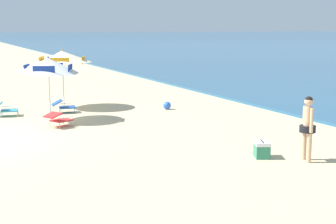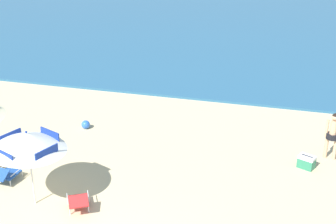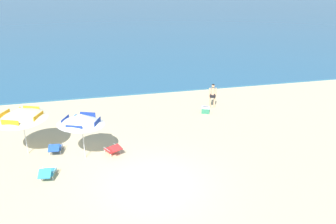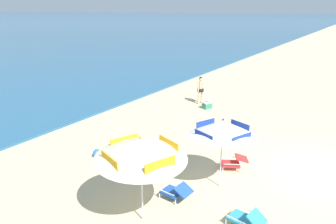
% 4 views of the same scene
% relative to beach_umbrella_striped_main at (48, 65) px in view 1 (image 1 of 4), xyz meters
% --- Properties ---
extents(beach_umbrella_striped_main, '(2.80, 2.78, 2.24)m').
position_rel_beach_umbrella_striped_main_xyz_m(beach_umbrella_striped_main, '(0.00, 0.00, 0.00)').
color(beach_umbrella_striped_main, silver).
rests_on(beach_umbrella_striped_main, ground).
extents(beach_umbrella_striped_second, '(3.23, 3.24, 2.35)m').
position_rel_beach_umbrella_striped_main_xyz_m(beach_umbrella_striped_second, '(-2.60, 1.04, 0.10)').
color(beach_umbrella_striped_second, silver).
rests_on(beach_umbrella_striped_second, ground).
extents(lounge_chair_under_umbrella, '(0.63, 0.93, 0.52)m').
position_rel_beach_umbrella_striped_main_xyz_m(lounge_chair_under_umbrella, '(-1.35, 0.76, -1.65)').
color(lounge_chair_under_umbrella, '#1E4799').
rests_on(lounge_chair_under_umbrella, ground).
extents(lounge_chair_beside_umbrella, '(0.68, 0.98, 0.53)m').
position_rel_beach_umbrella_striped_main_xyz_m(lounge_chair_beside_umbrella, '(-1.49, -1.35, -1.65)').
color(lounge_chair_beside_umbrella, teal).
rests_on(lounge_chair_beside_umbrella, ground).
extents(lounge_chair_facing_sea, '(0.87, 1.00, 0.50)m').
position_rel_beach_umbrella_striped_main_xyz_m(lounge_chair_facing_sea, '(1.29, 0.02, -1.64)').
color(lounge_chair_facing_sea, red).
rests_on(lounge_chair_facing_sea, ground).
extents(person_standing_near_shore, '(0.46, 0.39, 1.58)m').
position_rel_beach_umbrella_striped_main_xyz_m(person_standing_near_shore, '(7.90, 4.61, -1.01)').
color(person_standing_near_shore, '#D8A87F').
rests_on(person_standing_near_shore, ground).
extents(cooler_box, '(0.59, 0.52, 0.43)m').
position_rel_beach_umbrella_striped_main_xyz_m(cooler_box, '(7.19, 3.82, -1.72)').
color(cooler_box, '#2D7F5B').
rests_on(cooler_box, ground).
extents(beach_ball, '(0.31, 0.31, 0.31)m').
position_rel_beach_umbrella_striped_main_xyz_m(beach_ball, '(-0.50, 4.67, -1.77)').
color(beach_ball, blue).
rests_on(beach_ball, ground).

